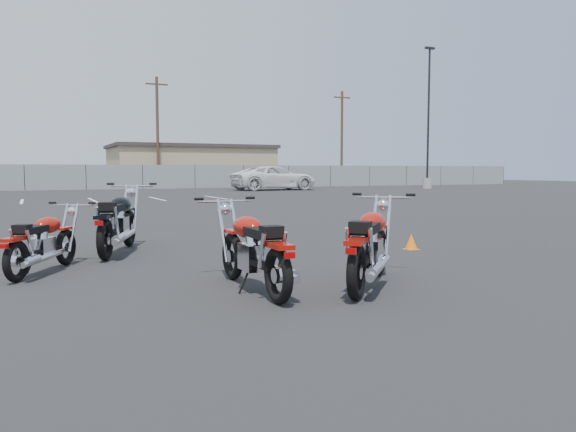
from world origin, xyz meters
name	(u,v)px	position (x,y,z in m)	size (l,w,h in m)	color
ground	(292,262)	(0.00, 0.00, 0.00)	(120.00, 120.00, 0.00)	black
motorcycle_front_red	(43,242)	(-3.48, 0.55, 0.42)	(1.25, 1.79, 0.92)	black
motorcycle_second_black	(118,222)	(-2.28, 2.03, 0.53)	(1.33, 2.33, 1.16)	black
motorcycle_third_red	(254,250)	(-1.28, -1.68, 0.48)	(0.83, 2.14, 1.05)	black
motorcycle_rear_red	(370,246)	(0.06, -2.06, 0.49)	(1.82, 1.90, 1.09)	black
training_cone_near	(411,242)	(2.47, 0.33, 0.14)	(0.23, 0.23, 0.28)	orange
light_pole_east	(428,152)	(23.94, 26.88, 2.79)	(0.80, 0.70, 10.61)	#9A9892
chainlink_fence	(86,177)	(0.00, 35.00, 0.90)	(80.06, 0.06, 1.80)	slate
tan_building_east	(190,165)	(10.00, 44.00, 1.86)	(14.40, 9.40, 3.70)	tan
utility_pole_c	(158,130)	(6.00, 39.00, 4.69)	(1.80, 0.24, 9.00)	#3F291D
utility_pole_d	(342,136)	(24.00, 40.00, 4.69)	(1.80, 0.24, 9.00)	#3F291D
parking_line_stripes	(58,201)	(-2.50, 20.00, 0.00)	(15.12, 4.00, 0.01)	silver
white_van	(274,171)	(12.11, 28.92, 1.34)	(7.04, 2.81, 2.67)	white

